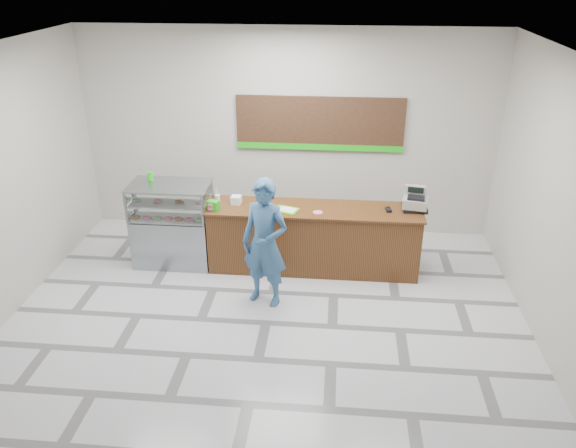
# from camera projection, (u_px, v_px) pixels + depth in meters

# --- Properties ---
(floor) EXTENTS (7.00, 7.00, 0.00)m
(floor) POSITION_uv_depth(u_px,v_px,m) (266.00, 323.00, 7.55)
(floor) COLOR silver
(floor) RESTS_ON ground
(back_wall) EXTENTS (7.00, 0.00, 7.00)m
(back_wall) POSITION_uv_depth(u_px,v_px,m) (287.00, 134.00, 9.50)
(back_wall) COLOR #B6B1A7
(back_wall) RESTS_ON floor
(ceiling) EXTENTS (7.00, 7.00, 0.00)m
(ceiling) POSITION_uv_depth(u_px,v_px,m) (261.00, 55.00, 6.05)
(ceiling) COLOR silver
(ceiling) RESTS_ON back_wall
(sales_counter) EXTENTS (3.26, 0.76, 1.03)m
(sales_counter) POSITION_uv_depth(u_px,v_px,m) (314.00, 239.00, 8.68)
(sales_counter) COLOR #5D3417
(sales_counter) RESTS_ON floor
(display_case) EXTENTS (1.22, 0.72, 1.33)m
(display_case) POSITION_uv_depth(u_px,v_px,m) (173.00, 224.00, 8.80)
(display_case) COLOR gray
(display_case) RESTS_ON floor
(menu_board) EXTENTS (2.80, 0.06, 0.90)m
(menu_board) POSITION_uv_depth(u_px,v_px,m) (320.00, 125.00, 9.33)
(menu_board) COLOR black
(menu_board) RESTS_ON back_wall
(cash_register) EXTENTS (0.42, 0.43, 0.34)m
(cash_register) POSITION_uv_depth(u_px,v_px,m) (415.00, 201.00, 8.38)
(cash_register) COLOR black
(cash_register) RESTS_ON sales_counter
(card_terminal) EXTENTS (0.10, 0.16, 0.04)m
(card_terminal) POSITION_uv_depth(u_px,v_px,m) (388.00, 210.00, 8.36)
(card_terminal) COLOR black
(card_terminal) RESTS_ON sales_counter
(serving_tray) EXTENTS (0.41, 0.35, 0.02)m
(serving_tray) POSITION_uv_depth(u_px,v_px,m) (286.00, 210.00, 8.37)
(serving_tray) COLOR #5FCD0E
(serving_tray) RESTS_ON sales_counter
(napkin_box) EXTENTS (0.16, 0.16, 0.13)m
(napkin_box) POSITION_uv_depth(u_px,v_px,m) (236.00, 200.00, 8.58)
(napkin_box) COLOR white
(napkin_box) RESTS_ON sales_counter
(straw_cup) EXTENTS (0.08, 0.08, 0.12)m
(straw_cup) POSITION_uv_depth(u_px,v_px,m) (217.00, 199.00, 8.64)
(straw_cup) COLOR silver
(straw_cup) RESTS_ON sales_counter
(promo_box) EXTENTS (0.19, 0.15, 0.15)m
(promo_box) POSITION_uv_depth(u_px,v_px,m) (213.00, 205.00, 8.37)
(promo_box) COLOR #1CBC15
(promo_box) RESTS_ON sales_counter
(donut_decal) EXTENTS (0.15, 0.15, 0.00)m
(donut_decal) POSITION_uv_depth(u_px,v_px,m) (318.00, 212.00, 8.32)
(donut_decal) COLOR pink
(donut_decal) RESTS_ON sales_counter
(green_cup_left) EXTENTS (0.08, 0.08, 0.12)m
(green_cup_left) POSITION_uv_depth(u_px,v_px,m) (150.00, 176.00, 8.67)
(green_cup_left) COLOR #1CBC15
(green_cup_left) RESTS_ON display_case
(green_cup_right) EXTENTS (0.09, 0.09, 0.13)m
(green_cup_right) POSITION_uv_depth(u_px,v_px,m) (150.00, 176.00, 8.66)
(green_cup_right) COLOR #1CBC15
(green_cup_right) RESTS_ON display_case
(customer) EXTENTS (0.78, 0.64, 1.85)m
(customer) POSITION_uv_depth(u_px,v_px,m) (265.00, 243.00, 7.66)
(customer) COLOR #335E8B
(customer) RESTS_ON floor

